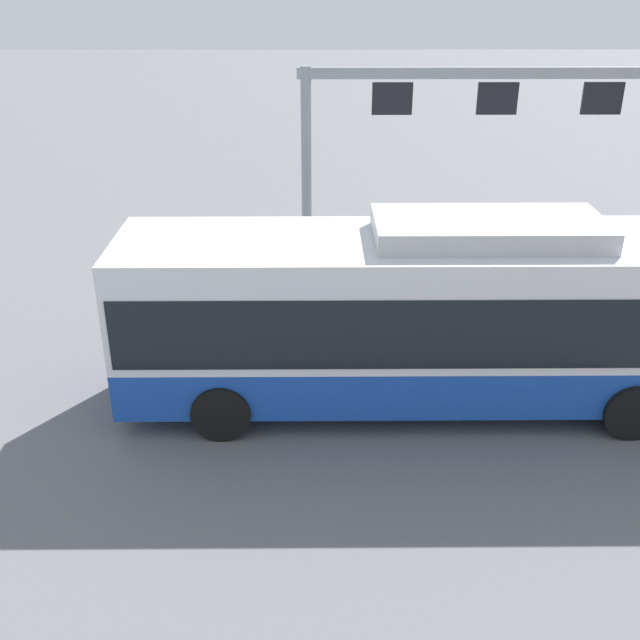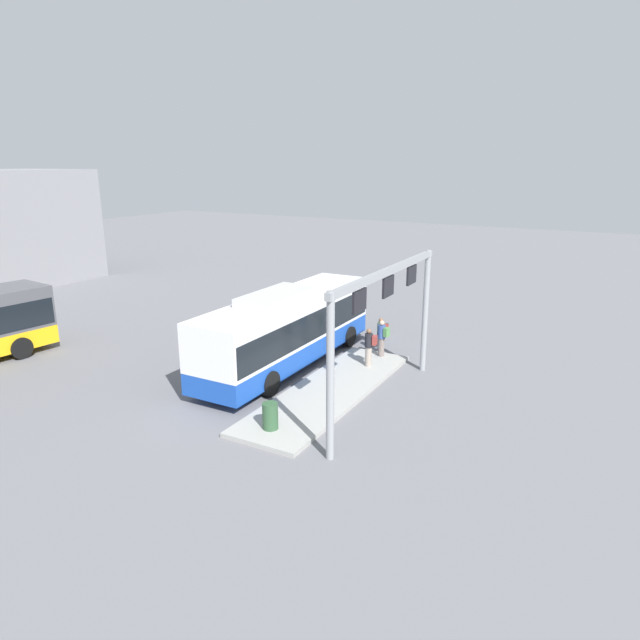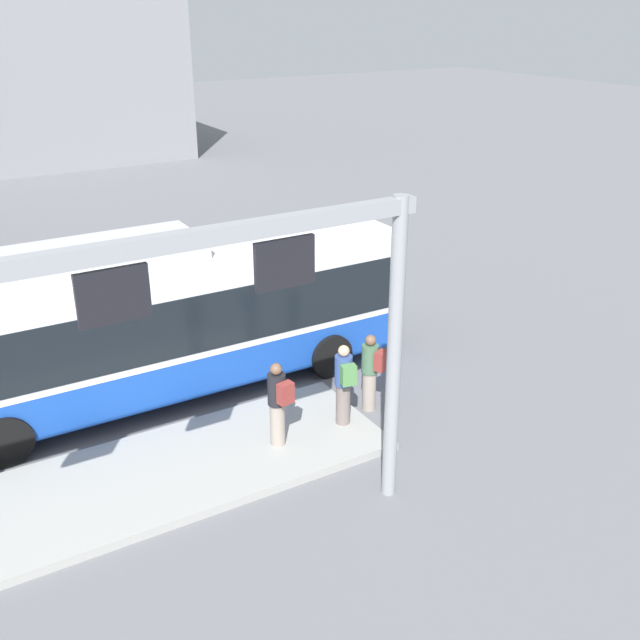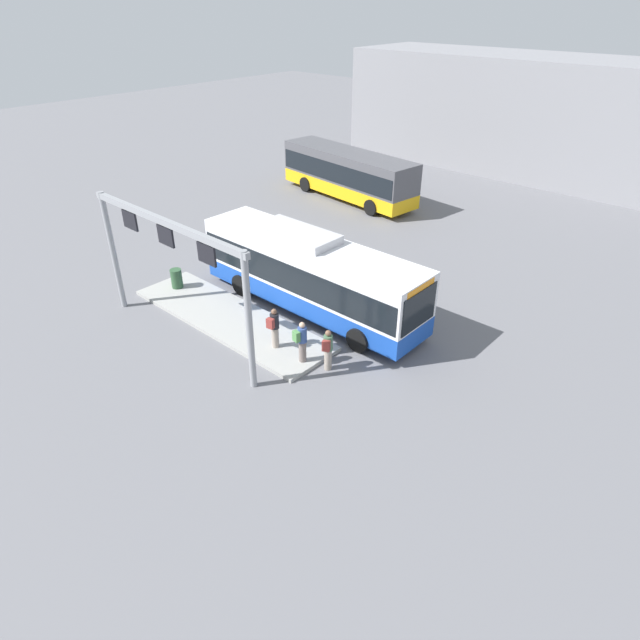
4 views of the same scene
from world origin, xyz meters
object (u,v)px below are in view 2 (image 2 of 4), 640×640
Objects in this scene: person_boarding at (382,337)px; trash_bin at (270,416)px; bus_main at (288,326)px; person_waiting_near at (369,346)px; person_waiting_mid at (381,334)px.

person_boarding is 8.44m from trash_bin.
trash_bin is (-8.42, 0.43, -0.44)m from person_boarding.
bus_main reaches higher than person_waiting_near.
person_boarding reaches higher than person_waiting_mid.
person_waiting_mid is at bearing -89.85° from person_waiting_near.
bus_main is 6.52× the size of person_waiting_near.
bus_main reaches higher than person_waiting_mid.
person_boarding is at bearing 89.16° from person_waiting_mid.
bus_main is 6.52× the size of person_waiting_mid.
person_boarding is at bearing -99.71° from person_waiting_near.
trash_bin is (-6.99, 0.43, -0.44)m from person_waiting_near.
trash_bin is (-9.33, 0.01, -0.28)m from person_waiting_mid.
person_waiting_mid is 9.33m from trash_bin.
person_waiting_near reaches higher than person_waiting_mid.
bus_main is at bearing 25.43° from person_waiting_mid.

